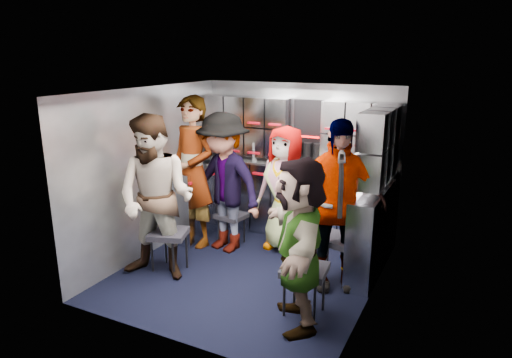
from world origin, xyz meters
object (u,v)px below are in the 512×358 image
at_px(jump_seat_near_right, 305,272).
at_px(attendant_arc_a, 156,199).
at_px(jump_seat_mid_right, 338,242).
at_px(jump_seat_mid_left, 231,217).
at_px(attendant_arc_d, 335,205).
at_px(attendant_arc_b, 224,183).
at_px(attendant_arc_c, 285,189).
at_px(attendant_standing, 193,172).
at_px(jump_seat_near_left, 169,236).
at_px(attendant_arc_e, 299,243).
at_px(jump_seat_center, 290,213).

bearing_deg(jump_seat_near_right, attendant_arc_a, -179.79).
xyz_separation_m(jump_seat_mid_right, attendant_arc_a, (-1.83, -0.87, 0.49)).
relative_size(jump_seat_mid_left, attendant_arc_a, 0.23).
xyz_separation_m(jump_seat_mid_left, attendant_arc_d, (1.56, -0.49, 0.55)).
height_order(jump_seat_near_right, attendant_arc_b, attendant_arc_b).
distance_m(attendant_arc_b, attendant_arc_c, 0.79).
relative_size(attendant_standing, attendant_arc_c, 1.22).
distance_m(jump_seat_near_left, jump_seat_mid_right, 1.95).
relative_size(jump_seat_near_left, attendant_arc_e, 0.32).
relative_size(jump_seat_mid_right, attendant_arc_c, 0.31).
xyz_separation_m(attendant_standing, attendant_arc_b, (0.45, 0.01, -0.09)).
bearing_deg(jump_seat_mid_left, jump_seat_near_left, -105.30).
distance_m(jump_seat_mid_right, attendant_arc_d, 0.52).
height_order(jump_seat_mid_left, jump_seat_near_right, jump_seat_near_right).
bearing_deg(jump_seat_near_right, jump_seat_mid_right, 85.05).
height_order(jump_seat_mid_right, attendant_arc_b, attendant_arc_b).
bearing_deg(jump_seat_near_left, jump_seat_center, 55.10).
distance_m(jump_seat_mid_left, attendant_arc_e, 2.05).
distance_m(attendant_arc_a, attendant_arc_d, 1.95).
distance_m(jump_seat_near_left, attendant_standing, 1.00).
relative_size(jump_seat_center, attendant_arc_d, 0.29).
distance_m(jump_seat_near_left, jump_seat_center, 1.68).
height_order(jump_seat_mid_right, attendant_arc_d, attendant_arc_d).
bearing_deg(jump_seat_near_left, attendant_standing, 102.66).
bearing_deg(attendant_standing, attendant_arc_d, 6.02).
distance_m(jump_seat_center, attendant_standing, 1.40).
height_order(jump_seat_mid_right, attendant_arc_c, attendant_arc_c).
height_order(jump_seat_near_left, attendant_arc_a, attendant_arc_a).
xyz_separation_m(jump_seat_near_left, jump_seat_mid_left, (0.27, 1.00, -0.06)).
bearing_deg(attendant_arc_b, jump_seat_center, 51.42).
xyz_separation_m(jump_seat_mid_left, attendant_standing, (-0.45, -0.19, 0.61)).
bearing_deg(attendant_arc_c, attendant_arc_e, -54.38).
distance_m(attendant_arc_d, attendant_arc_e, 0.87).
distance_m(jump_seat_near_right, attendant_arc_b, 1.84).
bearing_deg(attendant_arc_a, jump_seat_near_right, -10.08).
height_order(jump_seat_mid_left, jump_seat_center, jump_seat_center).
height_order(attendant_arc_a, attendant_arc_b, attendant_arc_a).
xyz_separation_m(attendant_standing, attendant_arc_d, (2.01, -0.30, -0.06)).
relative_size(jump_seat_near_left, attendant_arc_c, 0.32).
bearing_deg(attendant_standing, attendant_arc_e, -16.47).
bearing_deg(jump_seat_near_left, jump_seat_near_right, -5.65).
xyz_separation_m(attendant_arc_c, attendant_arc_e, (0.79, -1.55, 0.00)).
relative_size(attendant_arc_a, attendant_arc_d, 1.01).
bearing_deg(attendant_arc_c, jump_seat_mid_left, -155.48).
relative_size(attendant_standing, attendant_arc_d, 1.07).
bearing_deg(jump_seat_near_left, attendant_arc_d, 15.52).
xyz_separation_m(jump_seat_mid_right, jump_seat_near_right, (-0.07, -0.86, 0.00)).
relative_size(jump_seat_near_right, attendant_arc_c, 0.31).
xyz_separation_m(jump_seat_center, attendant_arc_b, (-0.69, -0.56, 0.47)).
distance_m(jump_seat_near_left, attendant_arc_d, 1.96).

